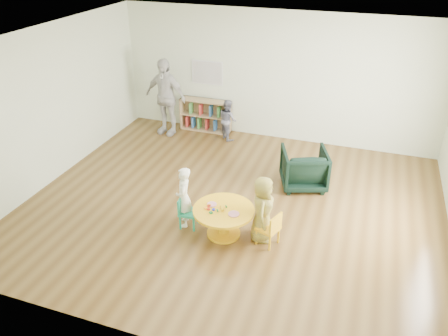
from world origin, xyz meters
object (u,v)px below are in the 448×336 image
kid_chair_left (186,211)px  kid_chair_right (270,228)px  adult_caretaker (165,97)px  child_left (184,197)px  bookshelf (205,115)px  child_right (263,209)px  armchair (304,168)px  toddler (228,120)px  activity_table (224,217)px

kid_chair_left → kid_chair_right: kid_chair_right is taller
adult_caretaker → child_left: bearing=-51.9°
kid_chair_right → child_left: size_ratio=0.55×
kid_chair_left → bookshelf: bearing=-168.3°
bookshelf → child_left: size_ratio=1.18×
bookshelf → adult_caretaker: (-0.79, -0.45, 0.51)m
child_right → kid_chair_right: bearing=-131.1°
armchair → child_left: child_left is taller
adult_caretaker → armchair: bearing=-13.6°
kid_chair_right → toddler: toddler is taller
activity_table → child_left: size_ratio=0.93×
kid_chair_left → toddler: bearing=-177.4°
child_left → adult_caretaker: size_ratio=0.58×
bookshelf → armchair: bookshelf is taller
bookshelf → child_right: 4.28m
bookshelf → child_right: bearing=-57.2°
kid_chair_right → adult_caretaker: size_ratio=0.32×
activity_table → toddler: size_ratio=1.03×
activity_table → armchair: size_ratio=1.17×
armchair → adult_caretaker: size_ratio=0.46×
child_right → adult_caretaker: (-3.10, 3.14, 0.34)m
kid_chair_left → toddler: 3.41m
adult_caretaker → bookshelf: bearing=37.8°
armchair → toddler: bearing=-56.9°
bookshelf → toddler: toddler is taller
armchair → child_right: 1.81m
child_right → adult_caretaker: size_ratio=0.61×
bookshelf → child_left: child_left is taller
armchair → bookshelf: bearing=-54.0°
armchair → child_left: size_ratio=0.80×
kid_chair_right → toddler: bearing=48.4°
toddler → kid_chair_left: bearing=140.6°
bookshelf → adult_caretaker: size_ratio=0.69×
bookshelf → child_right: child_right is taller
child_left → armchair: bearing=118.7°
activity_table → child_left: bearing=175.1°
child_left → toddler: 3.36m
child_left → adult_caretaker: 3.69m
kid_chair_right → armchair: 1.89m
adult_caretaker → child_right: bearing=-37.2°
activity_table → child_left: 0.71m
child_right → child_left: bearing=83.7°
kid_chair_left → toddler: (-0.44, 3.37, 0.18)m
child_left → child_right: 1.27m
armchair → adult_caretaker: (-3.42, 1.36, 0.51)m
activity_table → child_right: 0.63m
kid_chair_right → child_left: (-1.43, 0.07, 0.21)m
kid_chair_left → bookshelf: bookshelf is taller
bookshelf → activity_table: bearing=-64.9°
bookshelf → child_left: 3.78m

